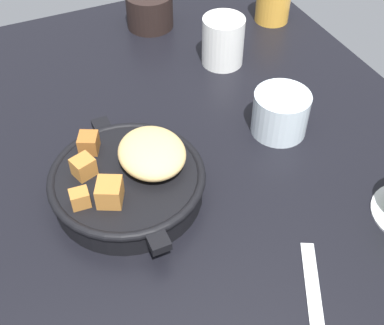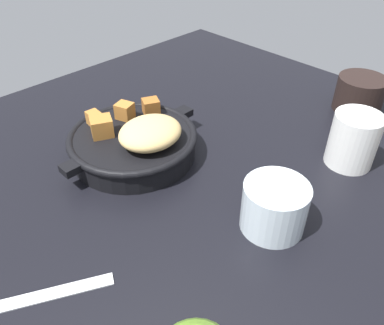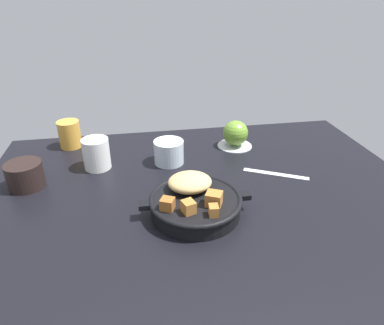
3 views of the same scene
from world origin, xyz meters
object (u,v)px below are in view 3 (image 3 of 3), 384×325
at_px(red_apple, 235,133).
at_px(white_creamer_pitcher, 96,154).
at_px(butter_knife, 276,174).
at_px(cast_iron_skillet, 195,201).
at_px(coffee_mug_dark, 25,175).
at_px(juice_glass_amber, 70,134).
at_px(water_glass_short, 169,152).

distance_m(red_apple, white_creamer_pitcher, 0.42).
distance_m(butter_knife, white_creamer_pitcher, 0.49).
bearing_deg(cast_iron_skillet, coffee_mug_dark, 155.65).
xyz_separation_m(red_apple, juice_glass_amber, (-0.50, 0.09, -0.00)).
bearing_deg(white_creamer_pitcher, butter_knife, -14.39).
height_order(cast_iron_skillet, coffee_mug_dark, cast_iron_skillet).
xyz_separation_m(red_apple, butter_knife, (0.06, -0.19, -0.04)).
bearing_deg(cast_iron_skillet, red_apple, 60.05).
xyz_separation_m(red_apple, white_creamer_pitcher, (-0.41, -0.07, -0.00)).
distance_m(water_glass_short, coffee_mug_dark, 0.37).
height_order(butter_knife, juice_glass_amber, juice_glass_amber).
distance_m(red_apple, butter_knife, 0.20).
bearing_deg(coffee_mug_dark, butter_knife, -4.43).
relative_size(red_apple, butter_knife, 0.45).
distance_m(cast_iron_skillet, white_creamer_pitcher, 0.34).
bearing_deg(white_creamer_pitcher, cast_iron_skillet, -47.80).
bearing_deg(cast_iron_skillet, white_creamer_pitcher, 132.20).
relative_size(butter_knife, water_glass_short, 2.05).
relative_size(butter_knife, white_creamer_pitcher, 2.02).
height_order(white_creamer_pitcher, coffee_mug_dark, white_creamer_pitcher).
distance_m(cast_iron_skillet, butter_knife, 0.28).
height_order(butter_knife, coffee_mug_dark, coffee_mug_dark).
distance_m(red_apple, juice_glass_amber, 0.51).
height_order(butter_knife, white_creamer_pitcher, white_creamer_pitcher).
relative_size(juice_glass_amber, water_glass_short, 0.99).
bearing_deg(juice_glass_amber, white_creamer_pitcher, -59.53).
distance_m(butter_knife, coffee_mug_dark, 0.64).
xyz_separation_m(juice_glass_amber, water_glass_short, (0.29, -0.16, -0.01)).
height_order(cast_iron_skillet, juice_glass_amber, juice_glass_amber).
distance_m(butter_knife, juice_glass_amber, 0.63).
xyz_separation_m(white_creamer_pitcher, water_glass_short, (0.20, -0.00, -0.01)).
relative_size(white_creamer_pitcher, coffee_mug_dark, 0.96).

